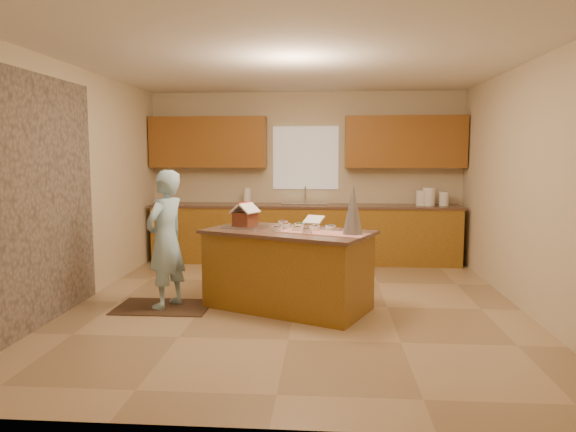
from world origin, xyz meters
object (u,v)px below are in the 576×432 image
object	(u,v)px
tinsel_tree	(353,209)
island_base	(288,271)
gingerbread_house	(245,217)
boy	(166,239)

from	to	relation	value
tinsel_tree	island_base	bearing A→B (deg)	159.46
tinsel_tree	gingerbread_house	bearing A→B (deg)	160.09
island_base	boy	world-z (taller)	boy
island_base	tinsel_tree	world-z (taller)	tinsel_tree
tinsel_tree	boy	world-z (taller)	boy
boy	tinsel_tree	bearing A→B (deg)	106.80
tinsel_tree	boy	distance (m)	2.08
tinsel_tree	gingerbread_house	world-z (taller)	tinsel_tree
island_base	boy	size ratio (longest dim) A/B	1.13
boy	gingerbread_house	size ratio (longest dim) A/B	4.35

